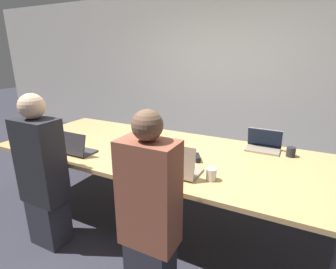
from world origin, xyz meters
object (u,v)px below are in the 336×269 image
(laptop_near_midright, at_px, (178,166))
(cup_near_left, at_px, (63,145))
(cup_near_midright, at_px, (211,174))
(laptop_near_left, at_px, (76,148))
(person_near_left, at_px, (43,175))
(person_near_midright, at_px, (149,213))
(cup_far_right, at_px, (291,152))
(stapler, at_px, (197,158))
(laptop_far_right, at_px, (263,144))

(laptop_near_midright, xyz_separation_m, cup_near_left, (-1.33, 0.00, -0.03))
(cup_near_midright, bearing_deg, laptop_near_midright, -171.45)
(laptop_near_left, xyz_separation_m, person_near_left, (-0.03, -0.39, -0.14))
(laptop_near_left, distance_m, person_near_left, 0.41)
(person_near_midright, relative_size, laptop_near_left, 4.57)
(cup_near_midright, xyz_separation_m, cup_near_left, (-1.61, -0.04, 0.00))
(cup_far_right, distance_m, person_near_midright, 1.58)
(cup_near_left, bearing_deg, laptop_near_midright, -0.13)
(cup_near_left, height_order, stapler, cup_near_left)
(cup_far_right, bearing_deg, person_near_midright, -120.97)
(laptop_far_right, distance_m, cup_near_left, 2.11)
(laptop_far_right, height_order, laptop_near_midright, laptop_near_midright)
(laptop_far_right, relative_size, person_near_midright, 0.24)
(laptop_far_right, xyz_separation_m, cup_near_left, (-1.88, -0.95, -0.01))
(cup_near_midright, xyz_separation_m, laptop_near_left, (-1.38, -0.08, 0.02))
(cup_near_left, bearing_deg, person_near_midright, -19.60)
(laptop_near_midright, relative_size, person_near_midright, 0.24)
(laptop_near_midright, height_order, cup_near_midright, laptop_near_midright)
(cup_far_right, distance_m, person_near_left, 2.35)
(laptop_near_midright, height_order, person_near_left, person_near_left)
(laptop_near_left, bearing_deg, stapler, -160.35)
(stapler, bearing_deg, cup_near_left, 167.51)
(cup_far_right, distance_m, cup_near_left, 2.32)
(laptop_far_right, distance_m, laptop_near_left, 1.93)
(person_near_midright, xyz_separation_m, person_near_left, (-1.14, 0.05, 0.01))
(laptop_near_left, bearing_deg, person_near_midright, 158.44)
(cup_far_right, height_order, stapler, cup_far_right)
(cup_far_right, xyz_separation_m, laptop_near_midright, (-0.82, -0.88, 0.03))
(person_near_midright, bearing_deg, stapler, -91.76)
(laptop_far_right, distance_m, person_near_left, 2.18)
(laptop_far_right, xyz_separation_m, laptop_near_midright, (-0.55, -0.95, 0.01))
(laptop_far_right, height_order, stapler, laptop_far_right)
(stapler, bearing_deg, cup_near_midright, -81.26)
(cup_far_right, height_order, person_near_left, person_near_left)
(laptop_far_right, xyz_separation_m, laptop_near_left, (-1.66, -0.98, 0.00))
(person_near_midright, bearing_deg, cup_near_left, -19.60)
(cup_near_midright, height_order, laptop_near_left, laptop_near_left)
(cup_near_midright, bearing_deg, person_near_left, -161.77)
(cup_near_midright, height_order, person_near_left, person_near_left)
(cup_near_left, bearing_deg, laptop_near_left, -9.33)
(laptop_far_right, relative_size, laptop_near_midright, 1.02)
(laptop_far_right, xyz_separation_m, stapler, (-0.52, -0.58, -0.04))
(laptop_near_left, bearing_deg, laptop_near_midright, -178.23)
(cup_near_left, bearing_deg, laptop_far_right, 26.70)
(laptop_far_right, height_order, laptop_near_left, laptop_near_left)
(laptop_near_left, distance_m, stapler, 1.21)
(laptop_near_midright, height_order, cup_near_left, laptop_near_midright)
(laptop_far_right, bearing_deg, cup_near_midright, -106.70)
(laptop_far_right, xyz_separation_m, cup_near_midright, (-0.27, -0.91, -0.02))
(laptop_near_midright, relative_size, person_near_left, 0.24)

